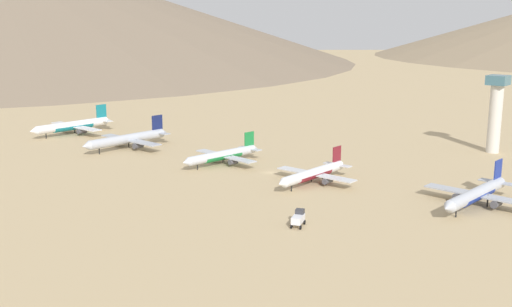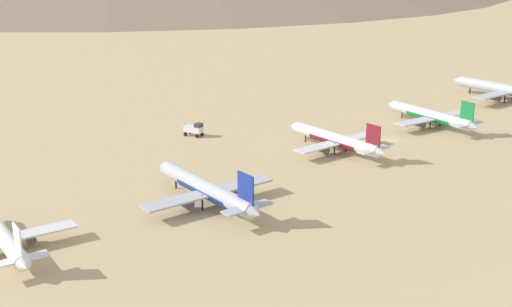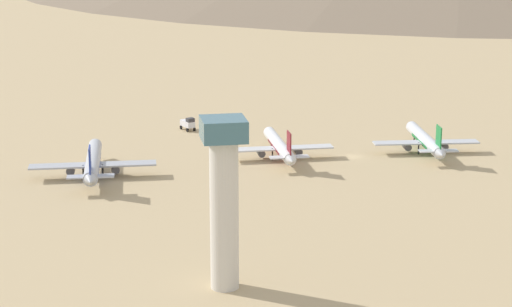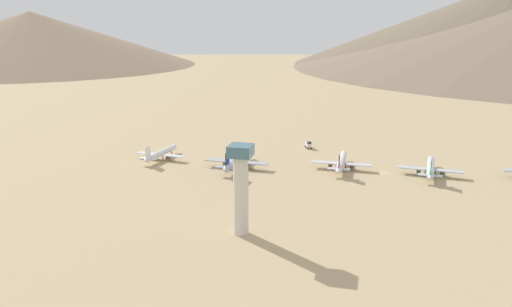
# 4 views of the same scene
# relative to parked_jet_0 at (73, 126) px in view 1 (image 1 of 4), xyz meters

# --- Properties ---
(ground_plane) EXTENTS (1800.00, 1800.00, 0.00)m
(ground_plane) POSITION_rel_parked_jet_0_xyz_m (-2.03, 109.28, -3.87)
(ground_plane) COLOR tan
(parked_jet_0) EXTENTS (40.25, 32.62, 11.63)m
(parked_jet_0) POSITION_rel_parked_jet_0_xyz_m (0.00, 0.00, 0.00)
(parked_jet_0) COLOR white
(parked_jet_0) RESTS_ON ground
(parked_jet_1) EXTENTS (40.06, 32.48, 11.57)m
(parked_jet_1) POSITION_rel_parked_jet_0_xyz_m (3.92, 43.04, 0.03)
(parked_jet_1) COLOR #B2B7C1
(parked_jet_1) RESTS_ON ground
(parked_jet_2) EXTENTS (34.43, 28.04, 9.92)m
(parked_jet_2) POSITION_rel_parked_jet_0_xyz_m (-0.62, 89.43, -0.57)
(parked_jet_2) COLOR silver
(parked_jet_2) RESTS_ON ground
(parked_jet_3) EXTENTS (33.90, 27.46, 9.80)m
(parked_jet_3) POSITION_rel_parked_jet_0_xyz_m (0.07, 128.41, -0.61)
(parked_jet_3) COLOR silver
(parked_jet_3) RESTS_ON ground
(parked_jet_4) EXTENTS (37.11, 30.12, 10.71)m
(parked_jet_4) POSITION_rel_parked_jet_0_xyz_m (-8.86, 175.60, -0.31)
(parked_jet_4) COLOR #B2B7C1
(parked_jet_4) RESTS_ON ground
(service_truck) EXTENTS (5.68, 4.34, 3.90)m
(service_truck) POSITION_rel_parked_jet_0_xyz_m (35.15, 148.30, -1.79)
(service_truck) COLOR silver
(service_truck) RESTS_ON ground
(control_tower) EXTENTS (7.20, 7.20, 29.28)m
(control_tower) POSITION_rel_parked_jet_0_xyz_m (-81.29, 154.11, 12.48)
(control_tower) COLOR beige
(control_tower) RESTS_ON ground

